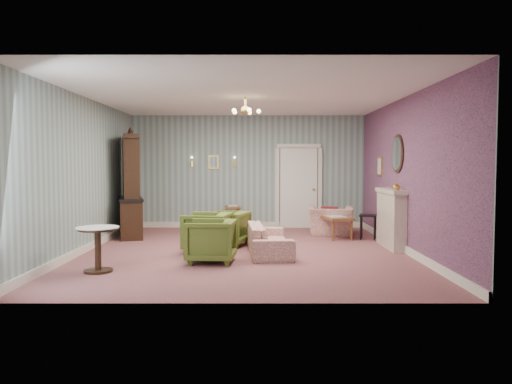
{
  "coord_description": "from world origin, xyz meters",
  "views": [
    {
      "loc": [
        0.2,
        -9.22,
        1.64
      ],
      "look_at": [
        0.2,
        0.4,
        1.1
      ],
      "focal_mm": 34.47,
      "sensor_mm": 36.0,
      "label": 1
    }
  ],
  "objects_px": {
    "side_table_black": "(368,227)",
    "sofa_chintz": "(269,234)",
    "fireplace": "(391,218)",
    "coffee_table": "(336,227)",
    "dresser": "(130,183)",
    "olive_chair_a": "(211,239)",
    "wingback_chair": "(331,216)",
    "olive_chair_c": "(228,226)",
    "pedestal_table": "(98,249)",
    "olive_chair_b": "(207,230)"
  },
  "relations": [
    {
      "from": "side_table_black",
      "to": "olive_chair_a",
      "type": "bearing_deg",
      "value": -142.05
    },
    {
      "from": "coffee_table",
      "to": "olive_chair_c",
      "type": "bearing_deg",
      "value": -157.05
    },
    {
      "from": "olive_chair_a",
      "to": "coffee_table",
      "type": "bearing_deg",
      "value": 141.24
    },
    {
      "from": "olive_chair_b",
      "to": "fireplace",
      "type": "relative_size",
      "value": 0.59
    },
    {
      "from": "side_table_black",
      "to": "sofa_chintz",
      "type": "bearing_deg",
      "value": -142.49
    },
    {
      "from": "olive_chair_c",
      "to": "olive_chair_a",
      "type": "bearing_deg",
      "value": 13.44
    },
    {
      "from": "sofa_chintz",
      "to": "wingback_chair",
      "type": "distance_m",
      "value": 2.87
    },
    {
      "from": "dresser",
      "to": "coffee_table",
      "type": "distance_m",
      "value": 4.73
    },
    {
      "from": "olive_chair_b",
      "to": "sofa_chintz",
      "type": "xyz_separation_m",
      "value": [
        1.17,
        -0.16,
        -0.05
      ]
    },
    {
      "from": "pedestal_table",
      "to": "sofa_chintz",
      "type": "bearing_deg",
      "value": 30.53
    },
    {
      "from": "coffee_table",
      "to": "dresser",
      "type": "bearing_deg",
      "value": 177.31
    },
    {
      "from": "fireplace",
      "to": "side_table_black",
      "type": "xyz_separation_m",
      "value": [
        -0.21,
        1.05,
        -0.31
      ]
    },
    {
      "from": "wingback_chair",
      "to": "fireplace",
      "type": "bearing_deg",
      "value": 124.02
    },
    {
      "from": "fireplace",
      "to": "coffee_table",
      "type": "distance_m",
      "value": 1.58
    },
    {
      "from": "olive_chair_b",
      "to": "wingback_chair",
      "type": "height_order",
      "value": "wingback_chair"
    },
    {
      "from": "olive_chair_a",
      "to": "dresser",
      "type": "bearing_deg",
      "value": -140.27
    },
    {
      "from": "wingback_chair",
      "to": "dresser",
      "type": "height_order",
      "value": "dresser"
    },
    {
      "from": "olive_chair_b",
      "to": "olive_chair_c",
      "type": "height_order",
      "value": "olive_chair_b"
    },
    {
      "from": "olive_chair_b",
      "to": "pedestal_table",
      "type": "distance_m",
      "value": 2.28
    },
    {
      "from": "wingback_chair",
      "to": "coffee_table",
      "type": "height_order",
      "value": "wingback_chair"
    },
    {
      "from": "sofa_chintz",
      "to": "dresser",
      "type": "height_order",
      "value": "dresser"
    },
    {
      "from": "olive_chair_a",
      "to": "dresser",
      "type": "distance_m",
      "value": 3.69
    },
    {
      "from": "wingback_chair",
      "to": "side_table_black",
      "type": "relative_size",
      "value": 1.82
    },
    {
      "from": "pedestal_table",
      "to": "coffee_table",
      "type": "bearing_deg",
      "value": 39.69
    },
    {
      "from": "dresser",
      "to": "side_table_black",
      "type": "distance_m",
      "value": 5.4
    },
    {
      "from": "olive_chair_a",
      "to": "olive_chair_c",
      "type": "bearing_deg",
      "value": 178.14
    },
    {
      "from": "olive_chair_c",
      "to": "coffee_table",
      "type": "bearing_deg",
      "value": 132.5
    },
    {
      "from": "olive_chair_b",
      "to": "coffee_table",
      "type": "xyz_separation_m",
      "value": [
        2.69,
        1.74,
        -0.17
      ]
    },
    {
      "from": "sofa_chintz",
      "to": "wingback_chair",
      "type": "relative_size",
      "value": 1.85
    },
    {
      "from": "olive_chair_a",
      "to": "side_table_black",
      "type": "height_order",
      "value": "olive_chair_a"
    },
    {
      "from": "fireplace",
      "to": "side_table_black",
      "type": "relative_size",
      "value": 2.55
    },
    {
      "from": "sofa_chintz",
      "to": "pedestal_table",
      "type": "relative_size",
      "value": 2.64
    },
    {
      "from": "olive_chair_b",
      "to": "side_table_black",
      "type": "distance_m",
      "value": 3.7
    },
    {
      "from": "wingback_chair",
      "to": "dresser",
      "type": "distance_m",
      "value": 4.67
    },
    {
      "from": "sofa_chintz",
      "to": "dresser",
      "type": "bearing_deg",
      "value": 51.68
    },
    {
      "from": "wingback_chair",
      "to": "side_table_black",
      "type": "height_order",
      "value": "wingback_chair"
    },
    {
      "from": "olive_chair_a",
      "to": "fireplace",
      "type": "height_order",
      "value": "fireplace"
    },
    {
      "from": "fireplace",
      "to": "coffee_table",
      "type": "xyz_separation_m",
      "value": [
        -0.89,
        1.26,
        -0.34
      ]
    },
    {
      "from": "olive_chair_b",
      "to": "wingback_chair",
      "type": "distance_m",
      "value": 3.51
    },
    {
      "from": "coffee_table",
      "to": "side_table_black",
      "type": "bearing_deg",
      "value": -17.48
    },
    {
      "from": "sofa_chintz",
      "to": "fireplace",
      "type": "xyz_separation_m",
      "value": [
        2.41,
        0.64,
        0.22
      ]
    },
    {
      "from": "sofa_chintz",
      "to": "olive_chair_b",
      "type": "bearing_deg",
      "value": 78.24
    },
    {
      "from": "olive_chair_a",
      "to": "coffee_table",
      "type": "distance_m",
      "value": 3.72
    },
    {
      "from": "wingback_chair",
      "to": "coffee_table",
      "type": "xyz_separation_m",
      "value": [
        0.03,
        -0.53,
        -0.19
      ]
    },
    {
      "from": "olive_chair_a",
      "to": "pedestal_table",
      "type": "height_order",
      "value": "olive_chair_a"
    },
    {
      "from": "sofa_chintz",
      "to": "dresser",
      "type": "relative_size",
      "value": 0.76
    },
    {
      "from": "dresser",
      "to": "sofa_chintz",
      "type": "bearing_deg",
      "value": -50.62
    },
    {
      "from": "sofa_chintz",
      "to": "dresser",
      "type": "distance_m",
      "value": 3.85
    },
    {
      "from": "sofa_chintz",
      "to": "wingback_chair",
      "type": "height_order",
      "value": "wingback_chair"
    },
    {
      "from": "side_table_black",
      "to": "olive_chair_c",
      "type": "bearing_deg",
      "value": -165.52
    }
  ]
}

